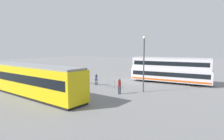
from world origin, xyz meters
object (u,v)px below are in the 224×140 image
object	(u,v)px
double_decker_bus	(170,70)
info_sign	(65,71)
tram_yellow	(30,79)
street_lamp	(144,60)
pedestrian_crossing	(119,85)
pedestrian_near_railing	(96,79)

from	to	relation	value
double_decker_bus	info_sign	bearing A→B (deg)	26.44
double_decker_bus	tram_yellow	distance (m)	19.15
info_sign	street_lamp	size ratio (longest dim) A/B	0.38
pedestrian_crossing	street_lamp	world-z (taller)	street_lamp
pedestrian_near_railing	street_lamp	distance (m)	7.97
tram_yellow	double_decker_bus	bearing A→B (deg)	-127.92
info_sign	street_lamp	distance (m)	13.01
pedestrian_near_railing	double_decker_bus	bearing A→B (deg)	-142.98
tram_yellow	pedestrian_crossing	xyz separation A→B (m)	(-8.29, -5.27, -0.73)
tram_yellow	street_lamp	size ratio (longest dim) A/B	2.37
pedestrian_near_railing	street_lamp	bearing A→B (deg)	172.72
pedestrian_near_railing	street_lamp	xyz separation A→B (m)	(-7.35, 0.94, 2.94)
tram_yellow	pedestrian_crossing	bearing A→B (deg)	-147.56
pedestrian_crossing	info_sign	distance (m)	11.15
double_decker_bus	tram_yellow	world-z (taller)	double_decker_bus
double_decker_bus	street_lamp	size ratio (longest dim) A/B	1.75
pedestrian_crossing	street_lamp	size ratio (longest dim) A/B	0.27
double_decker_bus	street_lamp	distance (m)	7.95
tram_yellow	info_sign	bearing A→B (deg)	-72.65
double_decker_bus	info_sign	distance (m)	15.94
tram_yellow	info_sign	distance (m)	8.39
pedestrian_near_railing	info_sign	size ratio (longest dim) A/B	0.65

